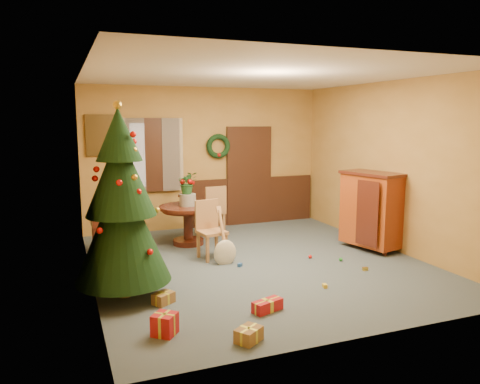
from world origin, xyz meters
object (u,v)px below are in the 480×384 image
chair_near (210,227)px  writing_desk (115,221)px  christmas_tree (121,206)px  sideboard (371,208)px  dining_table (188,217)px

chair_near → writing_desk: 1.65m
christmas_tree → writing_desk: 2.21m
sideboard → chair_near: bearing=169.3°
chair_near → sideboard: (2.76, -0.52, 0.22)m
dining_table → chair_near: size_ratio=1.09×
chair_near → writing_desk: chair_near is taller
chair_near → sideboard: 2.82m
christmas_tree → writing_desk: (0.13, 2.11, -0.63)m
dining_table → writing_desk: bearing=-176.8°
christmas_tree → sideboard: 4.38m
dining_table → sideboard: (2.88, -1.45, 0.23)m
dining_table → christmas_tree: (-1.42, -2.18, 0.68)m
chair_near → christmas_tree: bearing=-140.9°
dining_table → christmas_tree: 2.69m
christmas_tree → chair_near: bearing=39.1°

